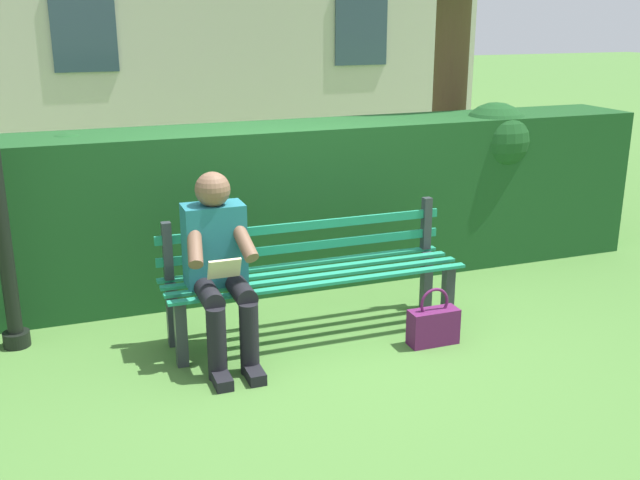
{
  "coord_description": "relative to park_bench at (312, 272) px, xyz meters",
  "views": [
    {
      "loc": [
        1.6,
        4.38,
        2.11
      ],
      "look_at": [
        0.0,
        0.1,
        0.7
      ],
      "focal_mm": 41.42,
      "sensor_mm": 36.0,
      "label": 1
    }
  ],
  "objects": [
    {
      "name": "handbag",
      "position": [
        -0.68,
        0.48,
        -0.3
      ],
      "size": [
        0.33,
        0.14,
        0.4
      ],
      "color": "#59194C",
      "rests_on": "ground"
    },
    {
      "name": "ground",
      "position": [
        0.0,
        0.06,
        -0.43
      ],
      "size": [
        60.0,
        60.0,
        0.0
      ],
      "primitive_type": "plane",
      "color": "#477533"
    },
    {
      "name": "hedge_backdrop",
      "position": [
        -0.15,
        -1.03,
        0.24
      ],
      "size": [
        6.3,
        0.75,
        1.39
      ],
      "color": "#19471E",
      "rests_on": "ground"
    },
    {
      "name": "person_seated",
      "position": [
        0.67,
        0.16,
        0.2
      ],
      "size": [
        0.44,
        0.73,
        1.18
      ],
      "color": "#1E6672",
      "rests_on": "ground"
    },
    {
      "name": "park_bench",
      "position": [
        0.0,
        0.0,
        0.0
      ],
      "size": [
        2.04,
        0.47,
        0.84
      ],
      "color": "#2D3338",
      "rests_on": "ground"
    }
  ]
}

